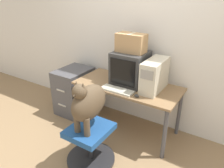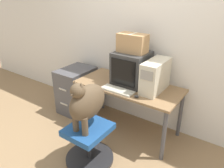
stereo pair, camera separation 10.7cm
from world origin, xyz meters
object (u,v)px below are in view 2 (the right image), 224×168
Objects in this scene: pc_tower at (155,76)px; cardboard_box at (132,43)px; office_chair at (89,143)px; dog at (87,102)px; crt_monitor at (131,68)px; filing_cabinet at (77,90)px; keyboard at (117,90)px.

cardboard_box is (-0.37, 0.04, 0.36)m from pc_tower.
office_chair is 0.95× the size of dog.
crt_monitor reaches higher than pc_tower.
filing_cabinet is at bearing 139.70° from dog.
pc_tower reaches higher than dog.
cardboard_box reaches higher than keyboard.
crt_monitor is at bearing -90.00° from cardboard_box.
dog is at bearing -92.42° from cardboard_box.
filing_cabinet is (-0.97, 0.24, -0.36)m from keyboard.
keyboard is 0.56m from dog.
dog is at bearing -40.30° from filing_cabinet.
filing_cabinet is at bearing 139.67° from office_chair.
crt_monitor is 1.12m from office_chair.
office_chair is 0.79× the size of filing_cabinet.
keyboard reaches higher than filing_cabinet.
filing_cabinet reaches higher than office_chair.
crt_monitor is at bearing 88.57° from keyboard.
cardboard_box reaches higher than crt_monitor.
dog is (-0.04, -0.88, -0.14)m from crt_monitor.
crt_monitor reaches higher than keyboard.
cardboard_box is (0.01, 0.32, 0.55)m from keyboard.
office_chair is (-0.04, -0.88, -0.69)m from crt_monitor.
keyboard is 0.74m from office_chair.
cardboard_box is at bearing 87.58° from office_chair.
crt_monitor is 1.01× the size of keyboard.
pc_tower is 1.15m from office_chair.
cardboard_box reaches higher than office_chair.
cardboard_box is at bearing 90.00° from crt_monitor.
office_chair is 0.56m from dog.
filing_cabinet is (-1.34, -0.05, -0.55)m from pc_tower.
crt_monitor is 1.16× the size of cardboard_box.
keyboard is at bearing -91.41° from cardboard_box.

